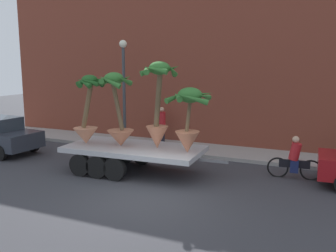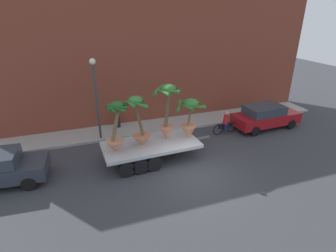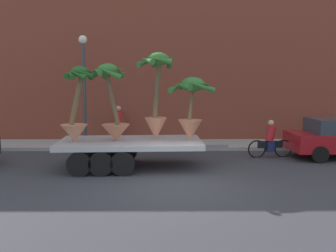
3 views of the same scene
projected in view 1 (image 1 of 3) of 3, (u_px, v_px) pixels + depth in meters
name	position (u px, v px, depth m)	size (l,w,h in m)	color
ground_plane	(149.00, 197.00, 11.34)	(60.00, 60.00, 0.00)	#38383D
sidewalk	(210.00, 151.00, 16.82)	(24.00, 2.20, 0.15)	#A39E99
building_facade	(223.00, 53.00, 17.59)	(24.00, 1.20, 8.85)	brown
flatbed_trailer	(128.00, 152.00, 13.80)	(6.05, 2.55, 0.98)	#B7BABF
potted_palm_rear	(189.00, 118.00, 12.56)	(1.64, 1.65, 2.22)	#C17251
potted_palm_middle	(88.00, 115.00, 13.92)	(1.37, 1.17, 2.58)	tan
potted_palm_front	(118.00, 114.00, 13.61)	(1.34, 1.24, 2.68)	#C17251
potted_palm_extra	(158.00, 105.00, 13.11)	(1.48, 1.48, 3.07)	#C17251
cyclist	(295.00, 160.00, 13.03)	(1.84, 0.38, 1.54)	black
pedestrian_near_gate	(162.00, 124.00, 18.15)	(0.36, 0.36, 1.71)	black
street_lamp	(124.00, 79.00, 17.12)	(0.36, 0.36, 4.83)	#383D42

